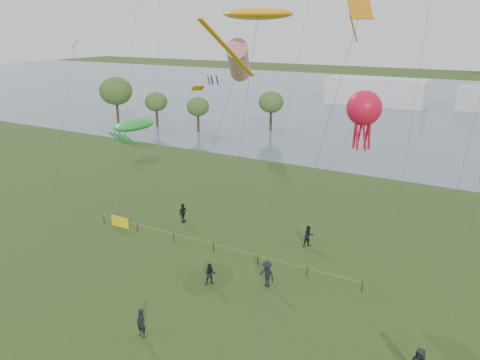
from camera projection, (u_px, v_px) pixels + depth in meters
The scene contains 14 objects.
lake at pixel (433, 106), 106.78m from camera, with size 400.00×120.00×0.08m, color slate.
pavilion_left at pixel (376, 92), 107.30m from camera, with size 22.00×8.00×6.00m, color silver.
trees at pixel (166, 97), 81.13m from camera, with size 29.73×16.28×8.91m.
fence at pixel (154, 231), 40.30m from camera, with size 24.07×0.07×1.05m.
spectator_a at pixel (210, 274), 32.76m from camera, with size 0.77×0.60×1.59m, color black.
spectator_b at pixel (267, 274), 32.42m from camera, with size 1.26×0.73×1.96m, color black.
spectator_c at pixel (183, 213), 43.21m from camera, with size 1.07×0.44×1.82m, color black.
spectator_f at pixel (141, 323), 27.21m from camera, with size 0.65×0.43×1.78m, color black.
spectator_g at pixel (309, 236), 38.39m from camera, with size 0.88×0.69×1.81m, color black.
kite_stingray at pixel (257, 15), 34.27m from camera, with size 5.54×10.21×18.62m.
kite_windsock at pixel (238, 61), 39.58m from camera, with size 4.26×9.14×16.44m.
kite_creature at pixel (134, 125), 43.21m from camera, with size 2.64×5.69×9.09m.
kite_octopus at pixel (364, 109), 32.16m from camera, with size 6.71×5.79×13.19m.
kite_delta at pixel (352, 34), 23.42m from camera, with size 1.40×17.11×18.80m.
Camera 1 is at (13.88, -14.66, 17.35)m, focal length 35.00 mm.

